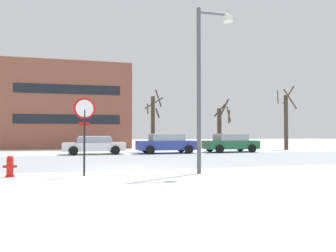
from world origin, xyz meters
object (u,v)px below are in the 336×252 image
(stop_sign, at_px, (85,121))
(parked_car_blue, at_px, (167,143))
(street_lamp, at_px, (204,74))
(parked_car_green, at_px, (230,143))
(parked_car_white, at_px, (94,145))
(fire_hydrant, at_px, (10,166))

(stop_sign, xyz_separation_m, parked_car_blue, (5.51, 11.15, -1.20))
(stop_sign, relative_size, street_lamp, 0.44)
(parked_car_blue, bearing_deg, parked_car_green, 1.99)
(parked_car_white, xyz_separation_m, parked_car_green, (10.74, 0.10, 0.07))
(fire_hydrant, xyz_separation_m, parked_car_blue, (8.02, 10.84, 0.37))
(street_lamp, height_order, parked_car_white, street_lamp)
(parked_car_blue, distance_m, parked_car_green, 5.37)
(parked_car_blue, xyz_separation_m, parked_car_green, (5.37, 0.19, -0.00))
(parked_car_white, bearing_deg, parked_car_blue, -0.92)
(fire_hydrant, distance_m, street_lamp, 7.74)
(stop_sign, bearing_deg, parked_car_green, 46.17)
(stop_sign, relative_size, parked_car_green, 0.64)
(fire_hydrant, xyz_separation_m, parked_car_green, (13.39, 11.02, 0.37))
(street_lamp, height_order, parked_car_blue, street_lamp)
(street_lamp, bearing_deg, parked_car_white, 110.33)
(fire_hydrant, bearing_deg, parked_car_white, 76.36)
(stop_sign, relative_size, fire_hydrant, 3.55)
(parked_car_blue, bearing_deg, fire_hydrant, -126.51)
(street_lamp, relative_size, parked_car_green, 1.44)
(parked_car_white, bearing_deg, stop_sign, -90.73)
(parked_car_white, height_order, parked_car_blue, parked_car_blue)
(stop_sign, relative_size, parked_car_blue, 0.61)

